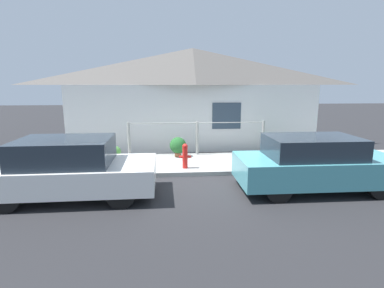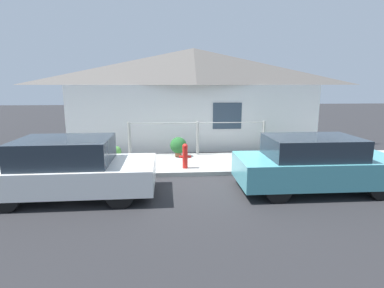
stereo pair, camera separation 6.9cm
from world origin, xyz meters
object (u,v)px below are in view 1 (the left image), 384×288
Objects in this scene: potted_plant_by_fence at (115,153)px; potted_plant_corner at (281,144)px; car_left at (71,169)px; car_right at (315,164)px; fire_hydrant at (185,155)px; potted_plant_near_hydrant at (178,146)px.

potted_plant_corner is (5.74, 0.47, 0.14)m from potted_plant_by_fence.
car_right is at bearing -0.89° from car_left.
fire_hydrant is at bearing -24.30° from potted_plant_by_fence.
potted_plant_by_fence is at bearing 155.70° from fire_hydrant.
fire_hydrant is at bearing -83.68° from potted_plant_near_hydrant.
potted_plant_by_fence is (0.54, 2.79, -0.30)m from car_left.
fire_hydrant is (2.76, 1.78, -0.17)m from car_left.
potted_plant_corner is at bearing 0.20° from potted_plant_near_hydrant.
car_right reaches higher than potted_plant_by_fence.
potted_plant_by_fence is at bearing 152.25° from car_right.
car_right is (5.90, 0.00, -0.01)m from car_left.
potted_plant_near_hydrant is 2.12m from potted_plant_by_fence.
car_left is at bearing -100.86° from potted_plant_by_fence.
potted_plant_corner is at bearing 22.84° from fire_hydrant.
car_left is at bearing -152.51° from potted_plant_corner.
fire_hydrant is at bearing -157.16° from potted_plant_corner.
car_right is at bearing -29.65° from fire_hydrant.
potted_plant_near_hydrant is at bearing 50.45° from car_left.
potted_plant_near_hydrant is 3.67m from potted_plant_corner.
fire_hydrant is at bearing 31.97° from car_left.
potted_plant_corner is at bearing 83.19° from car_right.
potted_plant_by_fence is 5.76m from potted_plant_corner.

